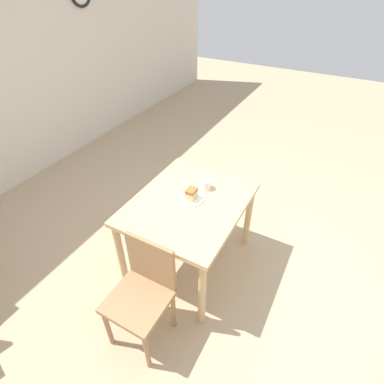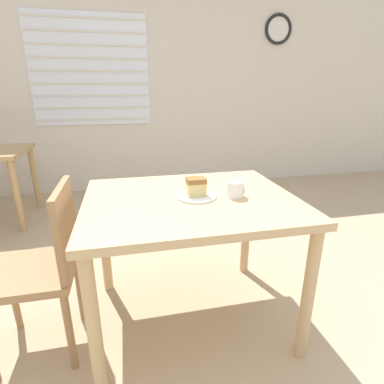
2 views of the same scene
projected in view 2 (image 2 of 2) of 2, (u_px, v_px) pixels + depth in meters
name	position (u px, v px, depth m)	size (l,w,h in m)	color
ground_plane	(224.00, 369.00, 1.47)	(14.00, 14.00, 0.00)	tan
wall_back	(153.00, 80.00, 3.80)	(10.00, 0.10, 2.80)	beige
dining_table_near	(191.00, 216.00, 1.59)	(1.09, 0.88, 0.77)	tan
chair_near_window	(44.00, 264.00, 1.46)	(0.41, 0.41, 0.88)	#9E754C
plate	(197.00, 196.00, 1.56)	(0.21, 0.21, 0.01)	white
cake_slice	(196.00, 187.00, 1.54)	(0.10, 0.07, 0.09)	#E0C67F
coffee_mug	(235.00, 189.00, 1.55)	(0.09, 0.09, 0.09)	white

